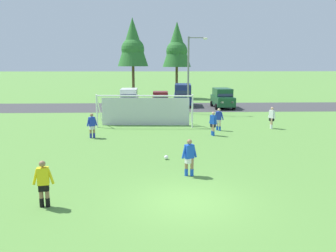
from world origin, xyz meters
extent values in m
plane|color=#598C3D|center=(0.00, 15.00, 0.00)|extent=(400.00, 400.00, 0.00)
cube|color=#3D3D3F|center=(0.00, 27.04, 0.00)|extent=(52.00, 8.40, 0.01)
sphere|color=white|center=(-0.57, 5.47, 0.11)|extent=(0.22, 0.22, 0.22)
sphere|color=black|center=(-0.57, 5.47, 0.12)|extent=(0.08, 0.08, 0.08)
sphere|color=red|center=(-0.51, 5.47, 0.11)|extent=(0.07, 0.07, 0.07)
cylinder|color=white|center=(1.71, 14.32, 1.22)|extent=(0.12, 0.12, 2.44)
cylinder|color=white|center=(-5.61, 14.68, 1.22)|extent=(0.12, 0.12, 2.44)
cylinder|color=white|center=(-1.95, 14.50, 2.44)|extent=(7.32, 0.48, 0.12)
cylinder|color=white|center=(1.75, 15.22, 1.34)|extent=(0.18, 1.95, 2.46)
cylinder|color=white|center=(-5.56, 15.58, 1.34)|extent=(0.18, 1.95, 2.46)
cube|color=silver|center=(-1.90, 15.50, 1.10)|extent=(6.95, 0.38, 2.20)
cylinder|color=#936B4C|center=(-5.02, -0.31, 0.40)|extent=(0.14, 0.14, 0.80)
cylinder|color=#936B4C|center=(-4.81, -0.30, 0.40)|extent=(0.14, 0.14, 0.80)
cylinder|color=black|center=(-5.02, -0.31, 0.16)|extent=(0.15, 0.15, 0.32)
cylinder|color=black|center=(-4.81, -0.30, 0.16)|extent=(0.15, 0.15, 0.32)
cube|color=black|center=(-4.91, -0.31, 0.72)|extent=(0.38, 0.29, 0.28)
cube|color=yellow|center=(-4.91, -0.31, 1.10)|extent=(0.42, 0.31, 0.60)
sphere|color=#936B4C|center=(-4.91, -0.31, 1.53)|extent=(0.22, 0.22, 0.22)
cylinder|color=yellow|center=(-5.17, -0.32, 1.08)|extent=(0.24, 0.14, 0.55)
cylinder|color=yellow|center=(-4.66, -0.29, 1.08)|extent=(0.24, 0.14, 0.55)
cylinder|color=#936B4C|center=(0.23, 2.84, 0.40)|extent=(0.14, 0.14, 0.80)
cylinder|color=#936B4C|center=(0.48, 2.80, 0.40)|extent=(0.14, 0.14, 0.80)
cylinder|color=blue|center=(0.23, 2.84, 0.16)|extent=(0.15, 0.15, 0.32)
cylinder|color=blue|center=(0.48, 2.80, 0.16)|extent=(0.15, 0.15, 0.32)
cube|color=silver|center=(0.35, 2.82, 0.72)|extent=(0.40, 0.35, 0.28)
cube|color=blue|center=(0.35, 2.82, 1.10)|extent=(0.45, 0.39, 0.60)
sphere|color=#936B4C|center=(0.35, 2.82, 1.53)|extent=(0.22, 0.22, 0.22)
cylinder|color=blue|center=(0.11, 2.74, 1.08)|extent=(0.25, 0.19, 0.55)
cylinder|color=blue|center=(0.60, 2.90, 1.08)|extent=(0.25, 0.19, 0.55)
cylinder|color=tan|center=(7.65, 13.61, 0.40)|extent=(0.14, 0.14, 0.80)
cylinder|color=tan|center=(7.69, 13.87, 0.40)|extent=(0.14, 0.14, 0.80)
cylinder|color=white|center=(7.65, 13.61, 0.16)|extent=(0.15, 0.15, 0.32)
cylinder|color=white|center=(7.69, 13.87, 0.16)|extent=(0.15, 0.15, 0.32)
cube|color=black|center=(7.67, 13.74, 0.72)|extent=(0.37, 0.40, 0.28)
cube|color=white|center=(7.67, 13.74, 1.10)|extent=(0.41, 0.45, 0.60)
sphere|color=tan|center=(7.67, 13.74, 1.53)|extent=(0.22, 0.22, 0.22)
cylinder|color=white|center=(7.77, 13.51, 1.08)|extent=(0.20, 0.24, 0.55)
cylinder|color=white|center=(7.57, 13.98, 1.08)|extent=(0.20, 0.24, 0.55)
cylinder|color=beige|center=(3.60, 13.02, 0.40)|extent=(0.14, 0.14, 0.80)
cylinder|color=beige|center=(3.44, 13.20, 0.40)|extent=(0.14, 0.14, 0.80)
cylinder|color=blue|center=(3.60, 13.02, 0.16)|extent=(0.15, 0.15, 0.32)
cylinder|color=blue|center=(3.44, 13.20, 0.16)|extent=(0.15, 0.15, 0.32)
cube|color=silver|center=(3.52, 13.11, 0.72)|extent=(0.39, 0.30, 0.28)
cube|color=#1E38B7|center=(3.52, 13.11, 1.10)|extent=(0.43, 0.33, 0.60)
sphere|color=beige|center=(3.52, 13.11, 1.53)|extent=(0.22, 0.22, 0.22)
cylinder|color=#1E38B7|center=(3.75, 13.00, 1.08)|extent=(0.25, 0.15, 0.55)
cylinder|color=#1E38B7|center=(3.29, 13.21, 1.08)|extent=(0.25, 0.15, 0.55)
cylinder|color=tan|center=(2.83, 11.22, 0.40)|extent=(0.14, 0.14, 0.80)
cylinder|color=tan|center=(2.79, 11.45, 0.40)|extent=(0.14, 0.14, 0.80)
cylinder|color=blue|center=(2.83, 11.22, 0.16)|extent=(0.15, 0.15, 0.32)
cylinder|color=blue|center=(2.79, 11.45, 0.16)|extent=(0.15, 0.15, 0.32)
cube|color=black|center=(2.81, 11.34, 0.72)|extent=(0.39, 0.40, 0.28)
cube|color=blue|center=(2.81, 11.34, 1.10)|extent=(0.44, 0.44, 0.60)
sphere|color=tan|center=(2.81, 11.34, 1.53)|extent=(0.22, 0.22, 0.22)
cylinder|color=blue|center=(2.95, 11.13, 1.08)|extent=(0.22, 0.23, 0.55)
cylinder|color=blue|center=(2.67, 11.55, 1.08)|extent=(0.22, 0.23, 0.55)
cylinder|color=#936B4C|center=(-5.19, 10.87, 0.40)|extent=(0.14, 0.14, 0.80)
cylinder|color=#936B4C|center=(-5.40, 10.82, 0.40)|extent=(0.14, 0.14, 0.80)
cylinder|color=#232D99|center=(-5.19, 10.87, 0.16)|extent=(0.15, 0.15, 0.32)
cylinder|color=#232D99|center=(-5.40, 10.82, 0.16)|extent=(0.15, 0.15, 0.32)
cube|color=silver|center=(-5.30, 10.85, 0.72)|extent=(0.40, 0.38, 0.28)
cube|color=#1E38B7|center=(-5.30, 10.85, 1.10)|extent=(0.45, 0.42, 0.60)
sphere|color=#936B4C|center=(-5.30, 10.85, 1.53)|extent=(0.22, 0.22, 0.22)
cylinder|color=#1E38B7|center=(-5.07, 10.97, 1.08)|extent=(0.24, 0.21, 0.55)
cylinder|color=#1E38B7|center=(-5.52, 10.72, 1.08)|extent=(0.24, 0.21, 0.55)
cube|color=silver|center=(-4.00, 26.00, 0.82)|extent=(1.95, 4.62, 1.00)
cube|color=silver|center=(-4.01, 26.20, 1.74)|extent=(1.78, 3.02, 0.84)
cube|color=#28384C|center=(-3.99, 24.78, 1.72)|extent=(1.62, 0.40, 0.71)
cube|color=#28384C|center=(-3.12, 26.21, 1.74)|extent=(0.07, 2.55, 0.59)
cube|color=white|center=(-3.46, 23.75, 0.87)|extent=(0.28, 0.08, 0.20)
cube|color=white|center=(-4.50, 23.74, 0.87)|extent=(0.28, 0.08, 0.20)
cube|color=#B21414|center=(-3.50, 28.27, 0.87)|extent=(0.28, 0.08, 0.20)
cube|color=#B21414|center=(-4.55, 28.26, 0.87)|extent=(0.28, 0.08, 0.20)
cylinder|color=black|center=(-3.04, 24.59, 0.32)|extent=(0.25, 0.64, 0.64)
cylinder|color=black|center=(-4.94, 24.57, 0.32)|extent=(0.25, 0.64, 0.64)
cylinder|color=black|center=(-3.07, 27.44, 0.32)|extent=(0.25, 0.64, 0.64)
cylinder|color=black|center=(-4.97, 27.42, 0.32)|extent=(0.25, 0.64, 0.64)
cube|color=maroon|center=(-0.55, 27.48, 0.70)|extent=(1.87, 4.23, 0.76)
cube|color=maroon|center=(-0.55, 27.63, 1.40)|extent=(1.69, 2.13, 0.64)
cube|color=#28384C|center=(-0.57, 26.66, 1.38)|extent=(1.53, 0.34, 0.55)
cube|color=#28384C|center=(0.28, 27.62, 1.40)|extent=(0.07, 1.79, 0.45)
cube|color=white|center=(-0.09, 25.41, 0.75)|extent=(0.28, 0.08, 0.20)
cube|color=white|center=(-1.08, 25.43, 0.75)|extent=(0.28, 0.08, 0.20)
cube|color=#B21414|center=(-0.03, 29.53, 0.75)|extent=(0.28, 0.08, 0.20)
cube|color=#B21414|center=(-1.02, 29.55, 0.75)|extent=(0.28, 0.08, 0.20)
cylinder|color=black|center=(0.32, 26.16, 0.32)|extent=(0.25, 0.64, 0.64)
cylinder|color=black|center=(-1.48, 26.19, 0.32)|extent=(0.25, 0.64, 0.64)
cylinder|color=black|center=(0.37, 28.77, 0.32)|extent=(0.25, 0.64, 0.64)
cylinder|color=black|center=(-1.43, 28.80, 0.32)|extent=(0.25, 0.64, 0.64)
cube|color=navy|center=(2.06, 28.23, 0.87)|extent=(2.29, 4.93, 1.10)
cube|color=navy|center=(2.07, 28.43, 1.97)|extent=(2.09, 4.22, 1.10)
cube|color=#28384C|center=(1.93, 26.47, 1.95)|extent=(1.69, 0.58, 0.91)
cube|color=#28384C|center=(2.98, 28.37, 1.97)|extent=(0.29, 3.48, 0.77)
cube|color=white|center=(2.43, 25.84, 0.92)|extent=(0.28, 0.10, 0.20)
cube|color=white|center=(1.36, 25.92, 0.92)|extent=(0.28, 0.10, 0.20)
cube|color=#B21414|center=(2.76, 30.55, 0.92)|extent=(0.28, 0.10, 0.20)
cube|color=#B21414|center=(1.69, 30.63, 0.92)|extent=(0.28, 0.10, 0.20)
cylinder|color=black|center=(2.93, 26.68, 0.32)|extent=(0.28, 0.66, 0.64)
cylinder|color=black|center=(0.98, 26.82, 0.32)|extent=(0.28, 0.66, 0.64)
cylinder|color=black|center=(3.14, 29.65, 0.32)|extent=(0.28, 0.66, 0.64)
cylinder|color=black|center=(1.19, 29.79, 0.32)|extent=(0.28, 0.66, 0.64)
cube|color=#194C2D|center=(6.33, 26.16, 0.82)|extent=(1.99, 4.63, 1.00)
cube|color=#194C2D|center=(6.33, 26.36, 1.74)|extent=(1.80, 3.03, 0.84)
cube|color=#28384C|center=(6.35, 24.94, 1.72)|extent=(1.62, 0.41, 0.71)
cube|color=#28384C|center=(7.21, 26.37, 1.74)|extent=(0.09, 2.55, 0.59)
cube|color=white|center=(6.89, 23.91, 0.87)|extent=(0.28, 0.09, 0.20)
cube|color=white|center=(5.85, 23.89, 0.87)|extent=(0.28, 0.09, 0.20)
cube|color=#B21414|center=(6.81, 28.43, 0.87)|extent=(0.28, 0.09, 0.20)
cube|color=#B21414|center=(5.77, 28.41, 0.87)|extent=(0.28, 0.09, 0.20)
cylinder|color=black|center=(7.31, 24.75, 0.32)|extent=(0.25, 0.64, 0.64)
cylinder|color=black|center=(5.41, 24.71, 0.32)|extent=(0.25, 0.64, 0.64)
cylinder|color=black|center=(7.25, 27.60, 0.32)|extent=(0.25, 0.64, 0.64)
cylinder|color=black|center=(5.35, 27.57, 0.32)|extent=(0.25, 0.64, 0.64)
cylinder|color=brown|center=(-4.09, 35.15, 2.26)|extent=(0.36, 0.36, 4.52)
cone|color=#2D702D|center=(-4.09, 35.15, 7.68)|extent=(4.07, 4.07, 6.33)
sphere|color=#2D702D|center=(-4.09, 35.15, 6.73)|extent=(3.05, 3.05, 3.05)
cylinder|color=brown|center=(1.90, 37.32, 2.21)|extent=(0.36, 0.36, 4.41)
cone|color=#2D702D|center=(1.90, 37.32, 7.50)|extent=(3.97, 3.97, 6.17)
sphere|color=#2D702D|center=(1.90, 37.32, 6.57)|extent=(2.98, 2.98, 2.98)
cylinder|color=slate|center=(2.08, 21.96, 3.70)|extent=(0.18, 0.18, 7.40)
cylinder|color=slate|center=(2.08, 21.96, 0.15)|extent=(0.32, 0.32, 0.30)
cylinder|color=slate|center=(2.88, 21.96, 7.30)|extent=(1.60, 0.10, 0.10)
ellipsoid|color=white|center=(3.68, 21.96, 7.22)|extent=(0.48, 0.28, 0.20)
camera|label=1|loc=(-1.08, -11.54, 4.84)|focal=36.68mm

